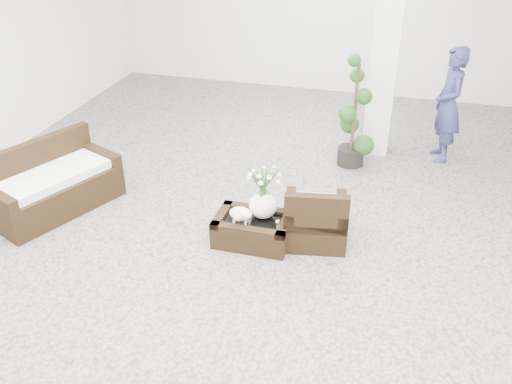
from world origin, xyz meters
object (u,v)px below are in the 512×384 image
(coffee_table, at_px, (253,231))
(loveseat, at_px, (53,179))
(topiary, at_px, (354,113))
(armchair, at_px, (316,212))

(coffee_table, distance_m, loveseat, 2.75)
(coffee_table, height_order, topiary, topiary)
(armchair, relative_size, topiary, 0.46)
(armchair, bearing_deg, loveseat, -6.41)
(coffee_table, bearing_deg, topiary, 70.18)
(loveseat, relative_size, topiary, 0.98)
(loveseat, xyz_separation_m, topiary, (3.62, 2.39, 0.40))
(coffee_table, bearing_deg, loveseat, 179.18)
(topiary, bearing_deg, coffee_table, -109.82)
(loveseat, bearing_deg, topiary, -33.42)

